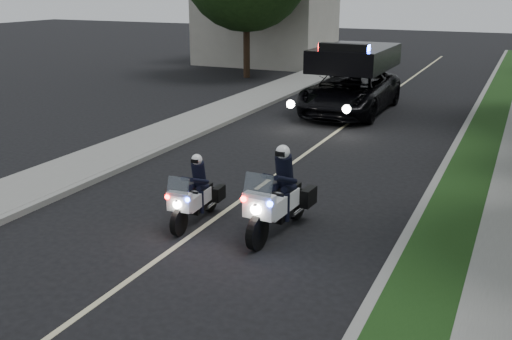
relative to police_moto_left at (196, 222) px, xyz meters
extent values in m
plane|color=black|center=(0.29, -0.37, 0.00)|extent=(120.00, 120.00, 0.00)
cube|color=gray|center=(4.39, 9.63, 0.07)|extent=(0.20, 60.00, 0.15)
cube|color=#193814|center=(5.09, 9.63, 0.08)|extent=(1.20, 60.00, 0.16)
cube|color=gray|center=(-3.81, 9.63, 0.07)|extent=(0.20, 60.00, 0.15)
cube|color=gray|center=(-4.91, 9.63, 0.08)|extent=(2.00, 60.00, 0.16)
cube|color=#A8A396|center=(-9.71, 25.63, 3.50)|extent=(8.00, 6.00, 7.00)
cube|color=#BFB78C|center=(0.29, 9.63, 0.00)|extent=(0.12, 50.00, 0.01)
imported|color=black|center=(-0.24, 12.72, 0.00)|extent=(2.95, 6.31, 3.06)
imported|color=black|center=(-2.14, 16.73, 0.00)|extent=(0.72, 1.88, 0.97)
imported|color=black|center=(-2.14, 16.73, 0.00)|extent=(0.66, 0.45, 1.81)
camera|label=1|loc=(6.24, -10.32, 4.98)|focal=41.36mm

